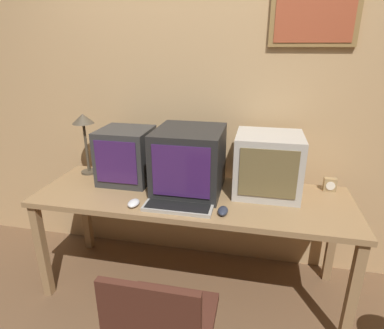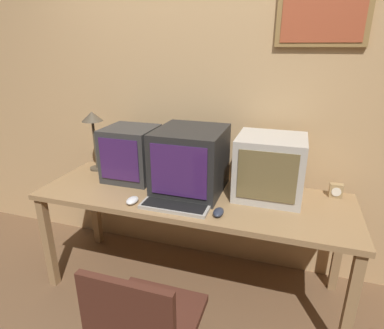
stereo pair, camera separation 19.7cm
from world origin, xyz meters
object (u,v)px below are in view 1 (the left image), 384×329
Objects in this scene: monitor_right at (268,164)px; desk_lamp at (84,126)px; mouse_near_keyboard at (223,211)px; keyboard_main at (178,208)px; mouse_far_corner at (134,203)px; desk_clock at (330,185)px; monitor_left at (126,155)px; monitor_center at (189,160)px.

desk_lamp is at bearing 176.89° from monitor_right.
mouse_near_keyboard is (-0.25, -0.36, -0.18)m from monitor_right.
monitor_right is 1.00× the size of keyboard_main.
desk_clock is (1.22, 0.49, 0.03)m from mouse_far_corner.
mouse_near_keyboard is 1.00× the size of mouse_far_corner.
mouse_far_corner is at bearing -39.21° from desk_lamp.
monitor_right is (0.99, 0.00, 0.01)m from monitor_left.
desk_clock is at bearing 1.29° from desk_lamp.
desk_clock is at bearing 4.72° from monitor_left.
monitor_center is 0.44m from mouse_near_keyboard.
monitor_center is 0.86m from desk_lamp.
keyboard_main is 4.03× the size of mouse_far_corner.
keyboard_main is at bearing -37.43° from monitor_left.
mouse_far_corner is 0.79m from desk_lamp.
mouse_near_keyboard is 0.82m from desk_clock.
mouse_far_corner is (-0.80, -0.37, -0.18)m from monitor_right.
keyboard_main is at bearing -91.47° from monitor_center.
monitor_left is 0.40m from desk_lamp.
monitor_center is 4.56× the size of mouse_far_corner.
monitor_right reaches higher than mouse_far_corner.
desk_clock is at bearing 34.96° from mouse_near_keyboard.
desk_clock is at bearing 10.89° from monitor_center.
monitor_center is 0.36m from keyboard_main.
monitor_right is 4.02× the size of mouse_near_keyboard.
keyboard_main is 0.28m from mouse_far_corner.
mouse_near_keyboard is at bearing -47.47° from monitor_center.
desk_clock reaches higher than keyboard_main.
monitor_center is at bearing -172.47° from monitor_right.
keyboard_main is 1.06m from desk_clock.
monitor_left is 4.23× the size of desk_clock.
mouse_far_corner is at bearing -154.98° from monitor_right.
monitor_left reaches higher than keyboard_main.
desk_clock is 1.80m from desk_lamp.
monitor_right reaches higher than monitor_left.
mouse_far_corner reaches higher than keyboard_main.
monitor_center is 0.97m from desk_clock.
monitor_right is 1.36m from desk_lamp.
monitor_center is (0.48, -0.06, 0.02)m from monitor_left.
monitor_center is at bearing -7.57° from monitor_left.
desk_lamp is at bearing 140.79° from mouse_far_corner.
desk_lamp is (-1.10, 0.43, 0.35)m from mouse_near_keyboard.
mouse_far_corner is (-0.55, -0.02, -0.00)m from mouse_near_keyboard.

